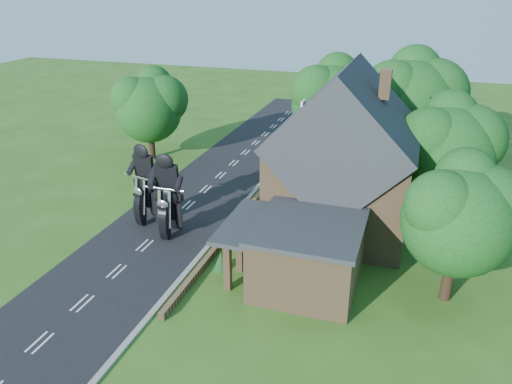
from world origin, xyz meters
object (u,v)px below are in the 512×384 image
(motorcycle_follow, at_px, (148,210))
(annex, at_px, (306,253))
(motorcycle_lead, at_px, (171,223))
(house, at_px, (343,163))
(garden_wall, at_px, (242,217))

(motorcycle_follow, bearing_deg, annex, 173.62)
(annex, relative_size, motorcycle_follow, 4.14)
(annex, bearing_deg, motorcycle_lead, 164.07)
(house, height_order, motorcycle_lead, house)
(garden_wall, relative_size, house, 2.15)
(house, relative_size, motorcycle_follow, 6.02)
(house, bearing_deg, motorcycle_lead, -156.35)
(annex, xyz_separation_m, motorcycle_follow, (-11.23, 3.77, -0.97))
(house, distance_m, annex, 7.30)
(garden_wall, xyz_separation_m, motorcycle_follow, (-5.66, -2.03, 0.59))
(motorcycle_lead, bearing_deg, motorcycle_follow, -28.67)
(motorcycle_lead, bearing_deg, house, -156.66)
(house, xyz_separation_m, motorcycle_follow, (-11.85, -3.03, -3.55))
(motorcycle_follow, bearing_deg, motorcycle_lead, 163.80)
(motorcycle_follow, bearing_deg, house, -153.48)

